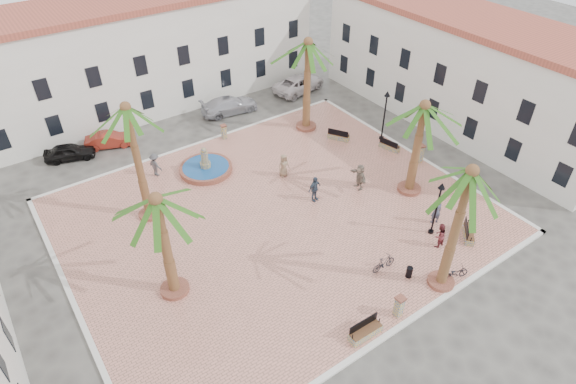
# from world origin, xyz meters

# --- Properties ---
(ground) EXTENTS (120.00, 120.00, 0.00)m
(ground) POSITION_xyz_m (0.00, 0.00, 0.00)
(ground) COLOR #56544F
(ground) RESTS_ON ground
(plaza) EXTENTS (26.00, 22.00, 0.15)m
(plaza) POSITION_xyz_m (0.00, 0.00, 0.07)
(plaza) COLOR tan
(plaza) RESTS_ON ground
(kerb_n) EXTENTS (26.30, 0.30, 0.16)m
(kerb_n) POSITION_xyz_m (0.00, 11.00, 0.08)
(kerb_n) COLOR silver
(kerb_n) RESTS_ON ground
(kerb_s) EXTENTS (26.30, 0.30, 0.16)m
(kerb_s) POSITION_xyz_m (0.00, -11.00, 0.08)
(kerb_s) COLOR silver
(kerb_s) RESTS_ON ground
(kerb_e) EXTENTS (0.30, 22.30, 0.16)m
(kerb_e) POSITION_xyz_m (13.00, 0.00, 0.08)
(kerb_e) COLOR silver
(kerb_e) RESTS_ON ground
(kerb_w) EXTENTS (0.30, 22.30, 0.16)m
(kerb_w) POSITION_xyz_m (-13.00, 0.00, 0.08)
(kerb_w) COLOR silver
(kerb_w) RESTS_ON ground
(building_north) EXTENTS (30.40, 7.40, 9.50)m
(building_north) POSITION_xyz_m (-0.00, 19.99, 4.77)
(building_north) COLOR silver
(building_north) RESTS_ON ground
(building_east) EXTENTS (7.40, 26.40, 9.00)m
(building_east) POSITION_xyz_m (19.99, 2.00, 4.52)
(building_east) COLOR silver
(building_east) RESTS_ON ground
(fountain) EXTENTS (3.88, 3.88, 2.00)m
(fountain) POSITION_xyz_m (-1.42, 7.15, 0.42)
(fountain) COLOR brown
(fountain) RESTS_ON plaza
(palm_nw) EXTENTS (4.66, 4.66, 8.24)m
(palm_nw) POSITION_xyz_m (-6.79, 4.71, 7.24)
(palm_nw) COLOR brown
(palm_nw) RESTS_ON plaza
(palm_sw) EXTENTS (5.17, 5.17, 6.80)m
(palm_sw) POSITION_xyz_m (-8.13, -2.17, 5.78)
(palm_sw) COLOR brown
(palm_sw) RESTS_ON plaza
(palm_s) EXTENTS (4.86, 4.86, 8.03)m
(palm_s) POSITION_xyz_m (4.32, -10.21, 7.01)
(palm_s) COLOR brown
(palm_s) RESTS_ON plaza
(palm_e) EXTENTS (5.29, 5.29, 6.96)m
(palm_e) POSITION_xyz_m (9.19, -3.12, 5.91)
(palm_e) COLOR brown
(palm_e) RESTS_ON plaza
(palm_ne) EXTENTS (5.46, 5.46, 7.76)m
(palm_ne) POSITION_xyz_m (8.46, 8.01, 6.65)
(palm_ne) COLOR brown
(palm_ne) RESTS_ON plaza
(bench_s) EXTENTS (1.88, 0.61, 0.98)m
(bench_s) POSITION_xyz_m (-1.52, -10.38, 0.43)
(bench_s) COLOR #837B5B
(bench_s) RESTS_ON plaza
(bench_se) EXTENTS (1.65, 1.62, 0.93)m
(bench_se) POSITION_xyz_m (8.65, -8.62, 0.41)
(bench_se) COLOR #837B5B
(bench_se) RESTS_ON plaza
(bench_e) EXTENTS (0.90, 1.76, 0.89)m
(bench_e) POSITION_xyz_m (11.83, 1.53, 0.40)
(bench_e) COLOR #837B5B
(bench_e) RESTS_ON plaza
(bench_ne) EXTENTS (1.41, 1.81, 0.95)m
(bench_ne) POSITION_xyz_m (9.49, 4.99, 0.42)
(bench_ne) COLOR #837B5B
(bench_ne) RESTS_ON plaza
(lamppost_s) EXTENTS (0.42, 0.42, 3.88)m
(lamppost_s) POSITION_xyz_m (7.07, -7.03, 2.78)
(lamppost_s) COLOR black
(lamppost_s) RESTS_ON plaza
(lamppost_e) EXTENTS (0.46, 0.46, 4.23)m
(lamppost_e) POSITION_xyz_m (12.40, 3.02, 3.02)
(lamppost_e) COLOR black
(lamppost_e) RESTS_ON plaza
(bollard_se) EXTENTS (0.49, 0.49, 1.34)m
(bollard_se) POSITION_xyz_m (0.75, -10.40, 0.84)
(bollard_se) COLOR #837B5B
(bollard_se) RESTS_ON plaza
(bollard_n) EXTENTS (0.46, 0.46, 1.24)m
(bollard_n) POSITION_xyz_m (1.93, 10.40, 0.79)
(bollard_n) COLOR #837B5B
(bollard_n) RESTS_ON plaza
(bollard_e) EXTENTS (0.63, 0.63, 1.46)m
(bollard_e) POSITION_xyz_m (12.40, -1.03, 0.90)
(bollard_e) COLOR #837B5B
(bollard_e) RESTS_ON plaza
(litter_bin) EXTENTS (0.36, 0.36, 0.70)m
(litter_bin) POSITION_xyz_m (3.19, -8.84, 0.50)
(litter_bin) COLOR black
(litter_bin) RESTS_ON plaza
(cyclist_a) EXTENTS (0.80, 0.67, 1.85)m
(cyclist_a) POSITION_xyz_m (7.98, -6.48, 1.08)
(cyclist_a) COLOR #3B4157
(cyclist_a) RESTS_ON plaza
(bicycle_a) EXTENTS (1.67, 1.04, 0.83)m
(bicycle_a) POSITION_xyz_m (5.24, -10.40, 0.56)
(bicycle_a) COLOR black
(bicycle_a) RESTS_ON plaza
(cyclist_b) EXTENTS (0.83, 0.66, 1.68)m
(cyclist_b) POSITION_xyz_m (6.48, -8.06, 0.99)
(cyclist_b) COLOR maroon
(cyclist_b) RESTS_ON plaza
(bicycle_b) EXTENTS (1.66, 0.52, 0.99)m
(bicycle_b) POSITION_xyz_m (2.40, -7.60, 0.64)
(bicycle_b) COLOR black
(bicycle_b) RESTS_ON plaza
(pedestrian_fountain_a) EXTENTS (0.88, 0.60, 1.76)m
(pedestrian_fountain_a) POSITION_xyz_m (2.97, 3.36, 1.03)
(pedestrian_fountain_a) COLOR #836A50
(pedestrian_fountain_a) RESTS_ON plaza
(pedestrian_fountain_b) EXTENTS (1.18, 0.64, 1.91)m
(pedestrian_fountain_b) POSITION_xyz_m (3.04, -0.21, 1.10)
(pedestrian_fountain_b) COLOR #324153
(pedestrian_fountain_b) RESTS_ON plaza
(pedestrian_north) EXTENTS (1.03, 1.33, 1.80)m
(pedestrian_north) POSITION_xyz_m (-4.61, 8.70, 1.05)
(pedestrian_north) COLOR #424246
(pedestrian_north) RESTS_ON plaza
(pedestrian_east) EXTENTS (0.83, 1.84, 1.92)m
(pedestrian_east) POSITION_xyz_m (6.45, -0.90, 1.11)
(pedestrian_east) COLOR #7C6D5F
(pedestrian_east) RESTS_ON plaza
(car_black) EXTENTS (3.97, 2.54, 1.26)m
(car_black) POSITION_xyz_m (-9.13, 14.75, 0.63)
(car_black) COLOR black
(car_black) RESTS_ON ground
(car_red) EXTENTS (3.94, 2.50, 1.23)m
(car_red) POSITION_xyz_m (-6.04, 14.77, 0.61)
(car_red) COLOR maroon
(car_red) RESTS_ON ground
(car_silver) EXTENTS (5.29, 2.68, 1.47)m
(car_silver) POSITION_xyz_m (4.60, 14.25, 0.74)
(car_silver) COLOR silver
(car_silver) RESTS_ON ground
(car_white) EXTENTS (5.83, 3.50, 1.51)m
(car_white) POSITION_xyz_m (12.26, 14.25, 0.76)
(car_white) COLOR silver
(car_white) RESTS_ON ground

